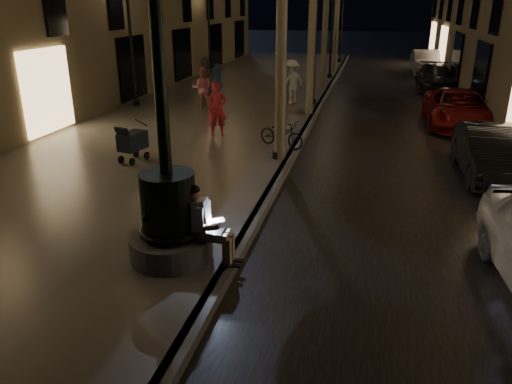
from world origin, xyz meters
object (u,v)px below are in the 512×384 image
(lamp_curb_a, at_px, (279,44))
(lamp_left_b, at_px, (130,29))
(stroller, at_px, (132,141))
(pedestrian_white, at_px, (292,82))
(fountain_lamppost, at_px, (168,202))
(lamp_curb_d, at_px, (342,17))
(pedestrian_blue, at_px, (217,84))
(lamp_curb_c, at_px, (332,21))
(car_second, at_px, (491,152))
(pedestrian_pink, at_px, (202,88))
(pedestrian_dark, at_px, (206,76))
(car_fifth, at_px, (426,63))
(seated_man_laptop, at_px, (205,222))
(car_third, at_px, (459,109))
(bicycle, at_px, (282,134))
(lamp_left_c, at_px, (209,20))
(pedestrian_red, at_px, (217,109))
(lamp_curb_b, at_px, (315,28))
(car_rear, at_px, (435,77))

(lamp_curb_a, distance_m, lamp_left_b, 9.30)
(stroller, bearing_deg, pedestrian_white, 85.98)
(lamp_curb_a, bearing_deg, fountain_lamppost, -96.65)
(lamp_curb_d, distance_m, pedestrian_blue, 17.45)
(lamp_curb_c, bearing_deg, stroller, -102.29)
(pedestrian_blue, bearing_deg, car_second, 28.91)
(pedestrian_pink, xyz_separation_m, pedestrian_dark, (-0.87, 3.06, 0.01))
(car_second, xyz_separation_m, car_fifth, (0.00, 19.36, 0.10))
(lamp_curb_d, bearing_deg, seated_man_laptop, -90.17)
(seated_man_laptop, xyz_separation_m, car_third, (5.59, 11.96, -0.25))
(seated_man_laptop, relative_size, car_second, 0.34)
(car_fifth, distance_m, bicycle, 19.32)
(bicycle, bearing_deg, lamp_left_b, 81.31)
(seated_man_laptop, distance_m, lamp_left_b, 14.09)
(stroller, bearing_deg, lamp_left_c, 114.40)
(fountain_lamppost, distance_m, car_second, 8.84)
(pedestrian_white, bearing_deg, pedestrian_blue, -29.61)
(lamp_curb_a, xyz_separation_m, car_fifth, (5.50, 19.64, -2.48))
(stroller, xyz_separation_m, car_second, (9.24, 1.44, -0.11))
(fountain_lamppost, relative_size, pedestrian_blue, 3.11)
(lamp_left_c, distance_m, pedestrian_red, 14.95)
(lamp_left_c, height_order, pedestrian_blue, lamp_left_c)
(fountain_lamppost, xyz_separation_m, bicycle, (0.60, 7.14, -0.61))
(fountain_lamppost, distance_m, lamp_curb_b, 14.16)
(lamp_curb_b, distance_m, pedestrian_white, 2.31)
(lamp_curb_b, xyz_separation_m, lamp_curb_d, (0.00, 16.00, 0.00))
(car_second, relative_size, car_fifth, 0.87)
(lamp_curb_d, xyz_separation_m, lamp_left_b, (-7.10, -18.00, 0.00))
(lamp_curb_d, xyz_separation_m, car_rear, (5.50, -9.71, -2.62))
(lamp_curb_d, height_order, pedestrian_blue, lamp_curb_d)
(pedestrian_blue, relative_size, pedestrian_dark, 0.99)
(pedestrian_white, bearing_deg, lamp_left_b, -27.11)
(pedestrian_pink, distance_m, pedestrian_white, 3.83)
(stroller, bearing_deg, pedestrian_dark, 110.68)
(stroller, relative_size, bicycle, 0.74)
(lamp_curb_a, xyz_separation_m, stroller, (-3.74, -1.17, -2.47))
(lamp_curb_a, distance_m, lamp_curb_d, 24.00)
(lamp_left_c, bearing_deg, car_fifth, 16.09)
(stroller, relative_size, car_fifth, 0.25)
(lamp_left_b, relative_size, car_second, 1.22)
(car_rear, bearing_deg, bicycle, -110.80)
(lamp_curb_c, bearing_deg, pedestrian_blue, -113.82)
(car_second, distance_m, pedestrian_red, 8.03)
(pedestrian_red, height_order, pedestrian_white, pedestrian_white)
(seated_man_laptop, bearing_deg, car_fifth, 77.70)
(fountain_lamppost, distance_m, car_rear, 21.22)
(stroller, distance_m, car_second, 9.35)
(lamp_curb_a, bearing_deg, lamp_curb_d, 90.00)
(lamp_curb_a, relative_size, pedestrian_pink, 2.88)
(pedestrian_blue, bearing_deg, pedestrian_white, 79.80)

